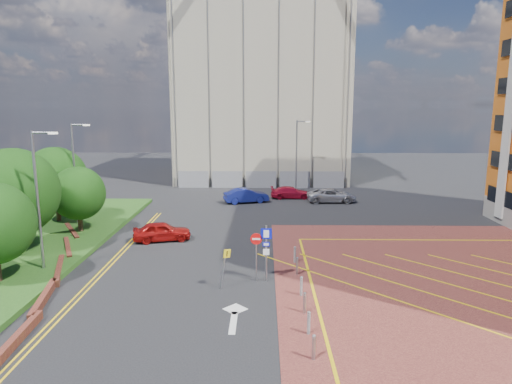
{
  "coord_description": "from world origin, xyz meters",
  "views": [
    {
      "loc": [
        0.37,
        -23.09,
        9.69
      ],
      "look_at": [
        -0.11,
        3.5,
        4.59
      ],
      "focal_mm": 32.0,
      "sensor_mm": 36.0,
      "label": 1
    }
  ],
  "objects_px": {
    "tree_d": "(56,178)",
    "sign_cluster": "(263,248)",
    "car_red_left": "(162,231)",
    "car_silver_back": "(331,195)",
    "tree_c": "(78,193)",
    "lamp_left_far": "(75,170)",
    "warning_sign": "(225,264)",
    "car_blue_back": "(246,196)",
    "car_red_back": "(291,192)",
    "lamp_back": "(297,153)",
    "lamp_left_near": "(38,195)",
    "tree_b": "(14,192)"
  },
  "relations": [
    {
      "from": "tree_d",
      "to": "car_red_back",
      "type": "bearing_deg",
      "value": 29.24
    },
    {
      "from": "car_red_back",
      "to": "lamp_left_near",
      "type": "bearing_deg",
      "value": 142.27
    },
    {
      "from": "lamp_left_far",
      "to": "car_red_left",
      "type": "xyz_separation_m",
      "value": [
        7.42,
        -3.45,
        -3.96
      ]
    },
    {
      "from": "car_red_left",
      "to": "car_blue_back",
      "type": "relative_size",
      "value": 0.92
    },
    {
      "from": "car_silver_back",
      "to": "sign_cluster",
      "type": "bearing_deg",
      "value": 159.93
    },
    {
      "from": "warning_sign",
      "to": "car_red_left",
      "type": "xyz_separation_m",
      "value": [
        -5.29,
        8.76,
        -0.73
      ]
    },
    {
      "from": "lamp_left_far",
      "to": "car_silver_back",
      "type": "height_order",
      "value": "lamp_left_far"
    },
    {
      "from": "car_red_back",
      "to": "car_silver_back",
      "type": "xyz_separation_m",
      "value": [
        4.0,
        -1.84,
        0.07
      ]
    },
    {
      "from": "car_blue_back",
      "to": "lamp_left_near",
      "type": "bearing_deg",
      "value": 133.55
    },
    {
      "from": "lamp_back",
      "to": "warning_sign",
      "type": "height_order",
      "value": "lamp_back"
    },
    {
      "from": "lamp_left_far",
      "to": "car_silver_back",
      "type": "distance_m",
      "value": 24.22
    },
    {
      "from": "sign_cluster",
      "to": "tree_c",
      "type": "bearing_deg",
      "value": 146.84
    },
    {
      "from": "lamp_back",
      "to": "car_blue_back",
      "type": "distance_m",
      "value": 9.11
    },
    {
      "from": "sign_cluster",
      "to": "car_red_left",
      "type": "height_order",
      "value": "sign_cluster"
    },
    {
      "from": "tree_c",
      "to": "lamp_left_far",
      "type": "relative_size",
      "value": 0.61
    },
    {
      "from": "tree_c",
      "to": "lamp_back",
      "type": "height_order",
      "value": "lamp_back"
    },
    {
      "from": "tree_c",
      "to": "lamp_left_far",
      "type": "bearing_deg",
      "value": 114.71
    },
    {
      "from": "warning_sign",
      "to": "car_silver_back",
      "type": "xyz_separation_m",
      "value": [
        8.9,
        22.39,
        -0.75
      ]
    },
    {
      "from": "car_red_back",
      "to": "tree_c",
      "type": "bearing_deg",
      "value": 127.64
    },
    {
      "from": "lamp_left_near",
      "to": "car_silver_back",
      "type": "xyz_separation_m",
      "value": [
        19.62,
        20.18,
        -3.98
      ]
    },
    {
      "from": "lamp_left_near",
      "to": "sign_cluster",
      "type": "xyz_separation_m",
      "value": [
        12.72,
        -1.02,
        -2.71
      ]
    },
    {
      "from": "tree_d",
      "to": "car_red_left",
      "type": "relative_size",
      "value": 1.48
    },
    {
      "from": "lamp_back",
      "to": "lamp_left_near",
      "type": "bearing_deg",
      "value": -122.4
    },
    {
      "from": "car_red_left",
      "to": "car_red_back",
      "type": "height_order",
      "value": "car_red_left"
    },
    {
      "from": "lamp_left_far",
      "to": "car_blue_back",
      "type": "height_order",
      "value": "lamp_left_far"
    },
    {
      "from": "lamp_left_far",
      "to": "warning_sign",
      "type": "height_order",
      "value": "lamp_left_far"
    },
    {
      "from": "car_blue_back",
      "to": "tree_c",
      "type": "bearing_deg",
      "value": 116.83
    },
    {
      "from": "lamp_back",
      "to": "car_silver_back",
      "type": "xyz_separation_m",
      "value": [
        3.12,
        -5.82,
        -3.68
      ]
    },
    {
      "from": "lamp_left_far",
      "to": "car_red_back",
      "type": "relative_size",
      "value": 1.88
    },
    {
      "from": "lamp_left_near",
      "to": "car_silver_back",
      "type": "relative_size",
      "value": 1.63
    },
    {
      "from": "tree_d",
      "to": "lamp_left_near",
      "type": "xyz_separation_m",
      "value": [
        4.08,
        -11.0,
        0.79
      ]
    },
    {
      "from": "lamp_left_far",
      "to": "car_silver_back",
      "type": "relative_size",
      "value": 1.63
    },
    {
      "from": "sign_cluster",
      "to": "car_silver_back",
      "type": "height_order",
      "value": "sign_cluster"
    },
    {
      "from": "lamp_left_near",
      "to": "warning_sign",
      "type": "relative_size",
      "value": 3.56
    },
    {
      "from": "lamp_left_near",
      "to": "car_red_left",
      "type": "relative_size",
      "value": 1.95
    },
    {
      "from": "warning_sign",
      "to": "lamp_left_near",
      "type": "bearing_deg",
      "value": 168.37
    },
    {
      "from": "tree_c",
      "to": "car_red_left",
      "type": "xyz_separation_m",
      "value": [
        6.5,
        -1.45,
        -2.49
      ]
    },
    {
      "from": "tree_d",
      "to": "car_red_left",
      "type": "xyz_separation_m",
      "value": [
        9.5,
        -4.45,
        -3.17
      ]
    },
    {
      "from": "lamp_back",
      "to": "warning_sign",
      "type": "bearing_deg",
      "value": -101.59
    },
    {
      "from": "tree_d",
      "to": "sign_cluster",
      "type": "bearing_deg",
      "value": -35.58
    },
    {
      "from": "tree_b",
      "to": "car_red_left",
      "type": "relative_size",
      "value": 1.64
    },
    {
      "from": "tree_c",
      "to": "lamp_left_near",
      "type": "relative_size",
      "value": 0.61
    },
    {
      "from": "tree_d",
      "to": "sign_cluster",
      "type": "distance_m",
      "value": 20.74
    },
    {
      "from": "car_silver_back",
      "to": "warning_sign",
      "type": "bearing_deg",
      "value": 156.28
    },
    {
      "from": "car_red_left",
      "to": "car_red_back",
      "type": "xyz_separation_m",
      "value": [
        10.19,
        15.47,
        -0.08
      ]
    },
    {
      "from": "lamp_left_far",
      "to": "car_silver_back",
      "type": "xyz_separation_m",
      "value": [
        21.62,
        10.18,
        -3.98
      ]
    },
    {
      "from": "lamp_left_near",
      "to": "lamp_left_far",
      "type": "height_order",
      "value": "same"
    },
    {
      "from": "tree_c",
      "to": "car_red_left",
      "type": "relative_size",
      "value": 1.19
    },
    {
      "from": "lamp_left_near",
      "to": "sign_cluster",
      "type": "relative_size",
      "value": 2.5
    },
    {
      "from": "sign_cluster",
      "to": "car_red_back",
      "type": "xyz_separation_m",
      "value": [
        2.9,
        23.04,
        -1.34
      ]
    }
  ]
}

